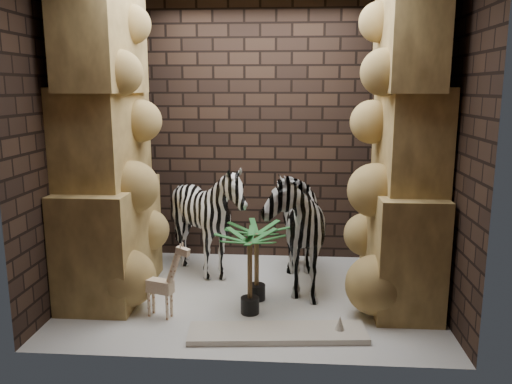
# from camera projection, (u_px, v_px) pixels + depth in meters

# --- Properties ---
(floor) EXTENTS (3.50, 3.50, 0.00)m
(floor) POSITION_uv_depth(u_px,v_px,m) (252.00, 295.00, 5.10)
(floor) COLOR silver
(floor) RESTS_ON ground
(wall_back) EXTENTS (3.50, 0.00, 3.50)m
(wall_back) POSITION_uv_depth(u_px,v_px,m) (260.00, 133.00, 6.02)
(wall_back) COLOR black
(wall_back) RESTS_ON ground
(wall_front) EXTENTS (3.50, 0.00, 3.50)m
(wall_front) POSITION_uv_depth(u_px,v_px,m) (237.00, 164.00, 3.57)
(wall_front) COLOR black
(wall_front) RESTS_ON ground
(wall_left) EXTENTS (0.00, 3.00, 3.00)m
(wall_left) POSITION_uv_depth(u_px,v_px,m) (70.00, 143.00, 4.92)
(wall_left) COLOR black
(wall_left) RESTS_ON ground
(wall_right) EXTENTS (0.00, 3.00, 3.00)m
(wall_right) POSITION_uv_depth(u_px,v_px,m) (443.00, 146.00, 4.67)
(wall_right) COLOR black
(wall_right) RESTS_ON ground
(rock_pillar_left) EXTENTS (0.68, 1.30, 3.00)m
(rock_pillar_left) POSITION_uv_depth(u_px,v_px,m) (105.00, 143.00, 4.90)
(rock_pillar_left) COLOR #DAB769
(rock_pillar_left) RESTS_ON floor
(rock_pillar_right) EXTENTS (0.58, 1.25, 3.00)m
(rock_pillar_right) POSITION_uv_depth(u_px,v_px,m) (406.00, 146.00, 4.70)
(rock_pillar_right) COLOR #DAB769
(rock_pillar_right) RESTS_ON floor
(zebra_right) EXTENTS (0.85, 1.36, 1.52)m
(zebra_right) POSITION_uv_depth(u_px,v_px,m) (290.00, 214.00, 5.20)
(zebra_right) COLOR white
(zebra_right) RESTS_ON floor
(zebra_left) EXTENTS (1.08, 1.31, 1.15)m
(zebra_left) POSITION_uv_depth(u_px,v_px,m) (207.00, 225.00, 5.53)
(zebra_left) COLOR white
(zebra_left) RESTS_ON floor
(giraffe_toy) EXTENTS (0.40, 0.24, 0.74)m
(giraffe_toy) POSITION_uv_depth(u_px,v_px,m) (159.00, 278.00, 4.55)
(giraffe_toy) COLOR #FCDDB8
(giraffe_toy) RESTS_ON floor
(palm_front) EXTENTS (0.36, 0.36, 0.76)m
(palm_front) POSITION_uv_depth(u_px,v_px,m) (257.00, 262.00, 4.92)
(palm_front) COLOR #1D5523
(palm_front) RESTS_ON floor
(palm_back) EXTENTS (0.36, 0.36, 0.77)m
(palm_back) POSITION_uv_depth(u_px,v_px,m) (250.00, 273.00, 4.62)
(palm_back) COLOR #1D5523
(palm_back) RESTS_ON floor
(surfboard) EXTENTS (1.50, 0.49, 0.05)m
(surfboard) POSITION_uv_depth(u_px,v_px,m) (277.00, 333.00, 4.26)
(surfboard) COLOR beige
(surfboard) RESTS_ON floor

